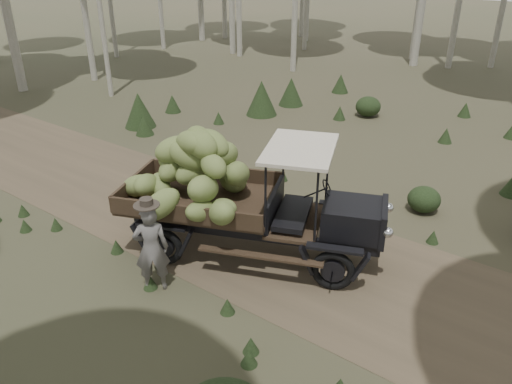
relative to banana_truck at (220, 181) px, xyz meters
The scene contains 5 objects.
ground 2.41m from the banana_truck, 157.39° to the left, with size 120.00×120.00×0.00m, color #473D2B.
dirt_track 2.41m from the banana_truck, 157.39° to the left, with size 70.00×4.00×0.01m, color brown.
banana_truck is the anchor object (origin of this frame).
farmer 1.94m from the banana_truck, 94.13° to the right, with size 0.74×0.75×1.90m.
undergrowth 1.64m from the banana_truck, 155.42° to the right, with size 19.42×23.44×1.31m.
Camera 1 is at (7.62, -7.52, 5.81)m, focal length 35.00 mm.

